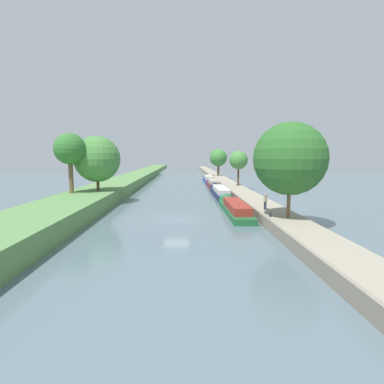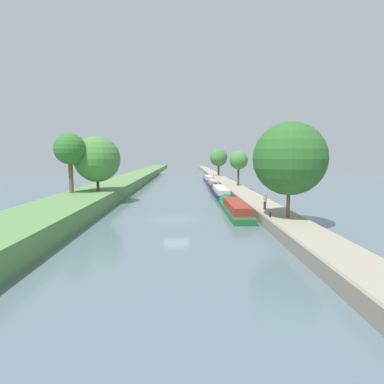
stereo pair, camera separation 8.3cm
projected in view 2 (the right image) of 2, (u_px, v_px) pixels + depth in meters
The scene contains 16 objects.
ground_plane at pixel (176, 219), 32.02m from camera, with size 160.00×160.00×0.00m, color slate.
left_grassy_bank at pixel (62, 211), 31.67m from camera, with size 6.48×260.00×1.76m.
right_towpath at pixel (273, 214), 32.18m from camera, with size 3.29×260.00×0.94m.
stone_quay at pixel (255, 214), 32.14m from camera, with size 0.25×260.00×0.99m.
narrowboat_green at pixel (234, 207), 35.76m from camera, with size 2.15×13.81×2.11m.
narrowboat_navy at pixel (220, 192), 51.02m from camera, with size 2.04×15.24×2.05m.
narrowboat_maroon at pixel (213, 184), 64.37m from camera, with size 1.87×12.10×2.05m.
narrowboat_blue at pixel (208, 179), 77.79m from camera, with size 1.84×13.94×2.01m.
tree_rightbank_near at pixel (290, 159), 27.51m from camera, with size 6.35×6.35×8.33m.
tree_rightbank_midnear at pixel (239, 160), 57.34m from camera, with size 3.34×3.34×6.28m.
tree_rightbank_midfar at pixel (219, 158), 86.13m from camera, with size 4.71×4.71×7.23m.
tree_leftbank_downstream at pixel (70, 149), 38.72m from camera, with size 3.83×3.83×7.33m.
tree_leftbank_upstream at pixel (97, 159), 41.55m from camera, with size 6.01×6.01×7.16m.
person_walking at pixel (265, 201), 31.96m from camera, with size 0.34×0.34×1.66m.
mooring_bollard_near at pixel (270, 214), 28.19m from camera, with size 0.16×0.16×0.45m.
mooring_bollard_far at pixel (213, 175), 83.95m from camera, with size 0.16×0.16×0.45m.
Camera 2 is at (0.87, -31.53, 6.36)m, focal length 29.77 mm.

